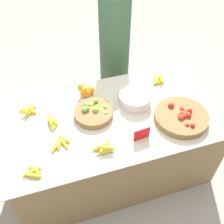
% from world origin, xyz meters
% --- Properties ---
extents(ground_plane, '(12.00, 12.00, 0.00)m').
position_xyz_m(ground_plane, '(0.00, 0.00, 0.00)').
color(ground_plane, '#A39E93').
extents(market_table, '(1.87, 1.03, 0.76)m').
position_xyz_m(market_table, '(0.00, 0.00, 0.38)').
color(market_table, olive).
rests_on(market_table, ground_plane).
extents(lime_bowl, '(0.34, 0.34, 0.10)m').
position_xyz_m(lime_bowl, '(-0.14, 0.06, 0.79)').
color(lime_bowl, olive).
rests_on(lime_bowl, market_table).
extents(tomato_basket, '(0.45, 0.45, 0.10)m').
position_xyz_m(tomato_basket, '(0.55, -0.21, 0.79)').
color(tomato_basket, olive).
rests_on(tomato_basket, market_table).
extents(orange_pile, '(0.16, 0.11, 0.13)m').
position_xyz_m(orange_pile, '(-0.15, 0.33, 0.81)').
color(orange_pile, orange).
rests_on(orange_pile, market_table).
extents(metal_bowl, '(0.29, 0.29, 0.10)m').
position_xyz_m(metal_bowl, '(0.25, 0.10, 0.81)').
color(metal_bowl, silver).
rests_on(metal_bowl, market_table).
extents(price_sign, '(0.14, 0.02, 0.11)m').
position_xyz_m(price_sign, '(0.15, -0.31, 0.81)').
color(price_sign, red).
rests_on(price_sign, market_table).
extents(banana_bunch_front_left, '(0.17, 0.15, 0.06)m').
position_xyz_m(banana_bunch_front_left, '(-0.67, 0.26, 0.78)').
color(banana_bunch_front_left, yellow).
rests_on(banana_bunch_front_left, market_table).
extents(banana_bunch_middle_right, '(0.15, 0.18, 0.06)m').
position_xyz_m(banana_bunch_middle_right, '(0.57, 0.31, 0.78)').
color(banana_bunch_middle_right, yellow).
rests_on(banana_bunch_middle_right, market_table).
extents(banana_bunch_middle_left, '(0.16, 0.15, 0.03)m').
position_xyz_m(banana_bunch_middle_left, '(-0.70, -0.36, 0.77)').
color(banana_bunch_middle_left, yellow).
rests_on(banana_bunch_middle_left, market_table).
extents(banana_bunch_front_center, '(0.11, 0.18, 0.05)m').
position_xyz_m(banana_bunch_front_center, '(-0.50, 0.06, 0.78)').
color(banana_bunch_front_center, yellow).
rests_on(banana_bunch_front_center, market_table).
extents(banana_bunch_back_center, '(0.18, 0.12, 0.06)m').
position_xyz_m(banana_bunch_back_center, '(-0.16, -0.33, 0.79)').
color(banana_bunch_back_center, yellow).
rests_on(banana_bunch_back_center, market_table).
extents(banana_bunch_front_right, '(0.18, 0.16, 0.04)m').
position_xyz_m(banana_bunch_front_right, '(-0.47, -0.16, 0.77)').
color(banana_bunch_front_right, yellow).
rests_on(banana_bunch_front_right, market_table).
extents(vendor_person, '(0.33, 0.33, 1.60)m').
position_xyz_m(vendor_person, '(0.31, 0.90, 0.74)').
color(vendor_person, '#385B42').
rests_on(vendor_person, ground_plane).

